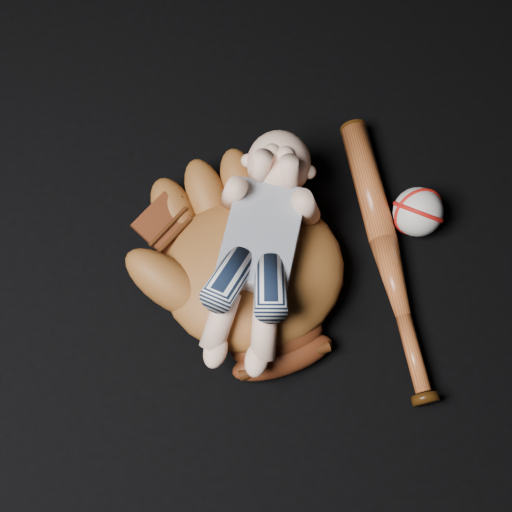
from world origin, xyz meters
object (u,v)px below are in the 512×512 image
baseball_glove (253,267)px  baseball (418,212)px  baseball_bat (387,256)px  newborn_baby (258,251)px

baseball_glove → baseball: bearing=3.0°
baseball_bat → newborn_baby: bearing=-167.8°
newborn_baby → baseball_glove: bearing=-160.9°
baseball → newborn_baby: bearing=-155.5°
baseball_glove → newborn_baby: (0.01, 0.00, 0.06)m
baseball_glove → newborn_baby: 0.06m
baseball_glove → baseball_bat: baseball_glove is taller
baseball_bat → baseball: bearing=55.8°
baseball_bat → baseball: baseball is taller
newborn_baby → baseball_bat: (0.21, 0.05, -0.10)m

